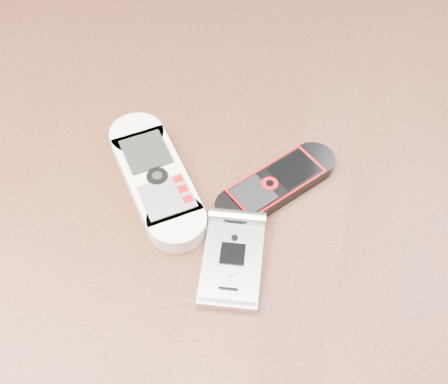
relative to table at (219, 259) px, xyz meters
The scene contains 4 objects.
table is the anchor object (origin of this frame).
nokia_white 0.13m from the table, behind, with size 0.05×0.16×0.02m, color white.
nokia_black_red 0.12m from the table, 23.35° to the left, with size 0.04×0.13×0.01m, color black.
motorola_razr 0.13m from the table, 68.83° to the right, with size 0.05×0.09×0.01m, color silver.
Camera 1 is at (0.07, -0.33, 1.20)m, focal length 50.00 mm.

